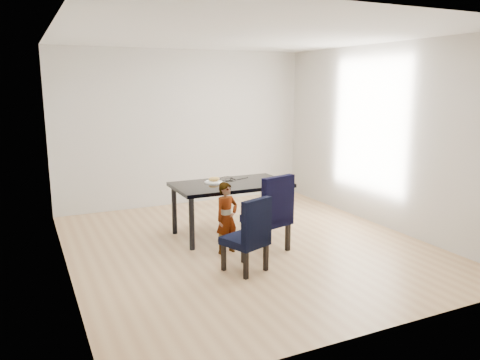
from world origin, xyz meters
name	(u,v)px	position (x,y,z in m)	size (l,w,h in m)	color
floor	(246,245)	(0.00, 0.00, -0.01)	(4.50, 5.00, 0.01)	tan
ceiling	(247,35)	(0.00, 0.00, 2.71)	(4.50, 5.00, 0.01)	white
wall_back	(184,128)	(0.00, 2.50, 1.35)	(4.50, 0.01, 2.70)	silver
wall_front	(383,180)	(0.00, -2.50, 1.35)	(4.50, 0.01, 2.70)	beige
wall_left	(59,156)	(-2.25, 0.00, 1.35)	(0.01, 5.00, 2.70)	white
wall_right	(383,136)	(2.25, 0.00, 1.35)	(0.01, 5.00, 2.70)	white
dining_table	(231,209)	(0.00, 0.50, 0.38)	(1.60, 0.90, 0.75)	black
chair_left	(245,234)	(-0.40, -0.78, 0.44)	(0.42, 0.44, 0.88)	black
chair_right	(267,212)	(0.15, -0.28, 0.50)	(0.48, 0.50, 1.00)	black
child	(227,218)	(-0.35, -0.15, 0.46)	(0.33, 0.22, 0.92)	orange
plate	(214,182)	(-0.21, 0.64, 0.76)	(0.26, 0.26, 0.01)	white
sandwich	(214,179)	(-0.19, 0.65, 0.80)	(0.17, 0.08, 0.07)	#C09344
laptop	(274,179)	(0.68, 0.47, 0.76)	(0.29, 0.18, 0.02)	black
cable_tangle	(230,180)	(0.07, 0.68, 0.75)	(0.15, 0.15, 0.01)	black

